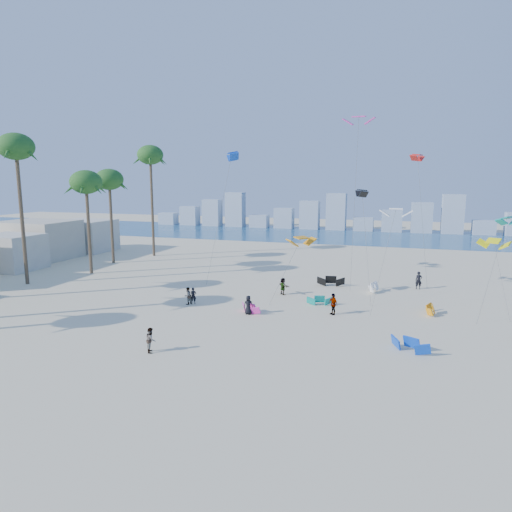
% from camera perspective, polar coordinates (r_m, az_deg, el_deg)
% --- Properties ---
extents(ground, '(220.00, 220.00, 0.00)m').
position_cam_1_polar(ground, '(29.76, -15.45, -13.25)').
color(ground, beige).
rests_on(ground, ground).
extents(ocean, '(220.00, 220.00, 0.00)m').
position_cam_1_polar(ocean, '(96.71, 8.42, 2.72)').
color(ocean, navy).
rests_on(ocean, ground).
extents(kitesurfer_near, '(0.66, 0.56, 1.53)m').
position_cam_1_polar(kitesurfer_near, '(42.39, -7.93, -5.01)').
color(kitesurfer_near, black).
rests_on(kitesurfer_near, ground).
extents(kitesurfer_mid, '(0.95, 1.02, 1.67)m').
position_cam_1_polar(kitesurfer_mid, '(31.41, -13.15, -10.28)').
color(kitesurfer_mid, gray).
rests_on(kitesurfer_mid, ground).
extents(kitesurfers_far, '(28.21, 15.15, 1.87)m').
position_cam_1_polar(kitesurfers_far, '(41.01, 9.28, -5.40)').
color(kitesurfers_far, black).
rests_on(kitesurfers_far, ground).
extents(grounded_kites, '(16.67, 19.49, 0.95)m').
position_cam_1_polar(grounded_kites, '(42.64, 12.24, -5.53)').
color(grounded_kites, '#F636B4').
rests_on(grounded_kites, ground).
extents(flying_kites, '(30.14, 15.55, 18.60)m').
position_cam_1_polar(flying_kites, '(46.72, 11.54, 9.70)').
color(flying_kites, orange).
rests_on(flying_kites, ground).
extents(palm_row, '(7.53, 44.80, 16.47)m').
position_cam_1_polar(palm_row, '(54.09, -26.52, 9.09)').
color(palm_row, brown).
rests_on(palm_row, ground).
extents(distant_skyline, '(85.00, 3.00, 8.40)m').
position_cam_1_polar(distant_skyline, '(106.43, 8.71, 5.00)').
color(distant_skyline, '#9EADBF').
rests_on(distant_skyline, ground).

